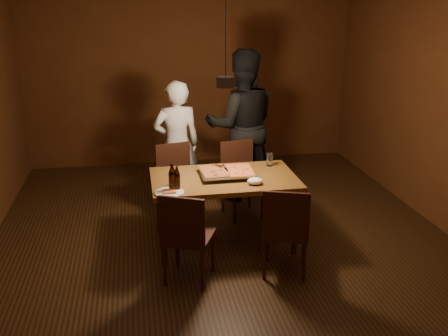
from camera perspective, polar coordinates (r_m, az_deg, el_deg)
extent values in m
plane|color=#3C2510|center=(5.40, 0.16, -8.85)|extent=(6.00, 6.00, 0.00)
plane|color=#5F3115|center=(7.83, -3.85, 10.68)|extent=(5.00, 0.00, 5.00)
plane|color=#5F3115|center=(2.21, 14.66, -12.11)|extent=(5.00, 0.00, 5.00)
cube|color=brown|center=(5.18, 0.00, -1.31)|extent=(1.50, 0.90, 0.05)
cylinder|color=#38190F|center=(4.92, -6.99, -7.35)|extent=(0.06, 0.06, 0.70)
cylinder|color=#38190F|center=(5.15, 8.14, -6.16)|extent=(0.06, 0.06, 0.70)
cylinder|color=#38190F|center=(5.59, -7.47, -4.03)|extent=(0.06, 0.06, 0.70)
cylinder|color=#38190F|center=(5.79, 5.89, -3.13)|extent=(0.06, 0.06, 0.70)
cube|color=#38190F|center=(5.86, -5.19, -2.02)|extent=(0.51, 0.51, 0.04)
cube|color=#38190F|center=(5.95, -5.84, 0.74)|extent=(0.42, 0.13, 0.45)
cube|color=#38190F|center=(5.95, 2.16, -1.61)|extent=(0.50, 0.50, 0.04)
cube|color=#38190F|center=(6.04, 1.45, 1.11)|extent=(0.42, 0.12, 0.45)
cube|color=#38190F|center=(4.64, -4.04, -7.84)|extent=(0.56, 0.56, 0.04)
cube|color=#38190F|center=(4.37, -4.87, -6.11)|extent=(0.40, 0.20, 0.45)
cube|color=#38190F|center=(4.78, 7.06, -7.12)|extent=(0.53, 0.53, 0.04)
cube|color=#38190F|center=(4.50, 7.10, -5.43)|extent=(0.41, 0.16, 0.45)
cube|color=silver|center=(5.20, 0.32, -0.64)|extent=(0.55, 0.46, 0.05)
cube|color=maroon|center=(5.18, -1.20, -0.32)|extent=(0.30, 0.43, 0.02)
cube|color=gold|center=(5.20, 1.81, -0.25)|extent=(0.29, 0.43, 0.02)
cylinder|color=black|center=(4.81, -5.91, -1.61)|extent=(0.07, 0.07, 0.18)
cone|color=black|center=(4.76, -5.97, -0.07)|extent=(0.07, 0.07, 0.10)
cylinder|color=black|center=(4.82, -5.38, -1.67)|extent=(0.06, 0.06, 0.16)
cone|color=black|center=(4.78, -5.43, -0.31)|extent=(0.06, 0.06, 0.09)
cylinder|color=silver|center=(4.96, -5.42, -1.33)|extent=(0.07, 0.07, 0.11)
cylinder|color=silver|center=(5.52, 5.25, 0.98)|extent=(0.07, 0.07, 0.14)
cylinder|color=white|center=(4.77, -6.25, -2.83)|extent=(0.28, 0.28, 0.02)
cube|color=gold|center=(4.76, -6.26, -2.67)|extent=(0.12, 0.10, 0.01)
ellipsoid|color=white|center=(4.97, 3.58, -1.51)|extent=(0.16, 0.12, 0.07)
imported|color=white|center=(6.20, -5.40, 2.71)|extent=(0.61, 0.43, 1.58)
imported|color=black|center=(6.40, 2.01, 4.87)|extent=(0.98, 0.79, 1.93)
cylinder|color=black|center=(4.84, 0.18, 9.82)|extent=(0.18, 0.18, 0.10)
cylinder|color=black|center=(4.78, 0.18, 16.34)|extent=(0.01, 0.01, 1.00)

